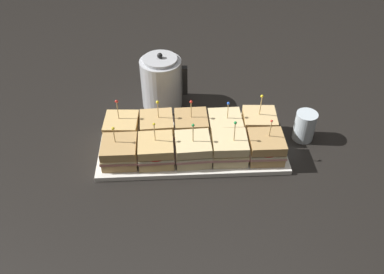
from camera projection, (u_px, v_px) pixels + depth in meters
ground_plane at (192, 150)px, 1.41m from camera, size 6.00×6.00×0.00m
serving_platter at (192, 148)px, 1.41m from camera, size 0.64×0.27×0.02m
sandwich_front_far_left at (120, 152)px, 1.32m from camera, size 0.12×0.12×0.14m
sandwich_front_left at (156, 151)px, 1.32m from camera, size 0.12×0.12×0.15m
sandwich_front_center at (193, 149)px, 1.33m from camera, size 0.12×0.12×0.15m
sandwich_front_right at (229, 148)px, 1.34m from camera, size 0.12×0.12×0.16m
sandwich_front_far_right at (266, 147)px, 1.34m from camera, size 0.12×0.12×0.15m
sandwich_back_far_left at (122, 129)px, 1.41m from camera, size 0.12×0.12×0.16m
sandwich_back_left at (157, 127)px, 1.42m from camera, size 0.12×0.12×0.15m
sandwich_back_center at (191, 126)px, 1.42m from camera, size 0.12×0.12×0.15m
sandwich_back_right at (225, 126)px, 1.43m from camera, size 0.12×0.12×0.14m
sandwich_back_far_right at (259, 124)px, 1.43m from camera, size 0.13×0.13×0.16m
kettle_steel at (162, 82)px, 1.55m from camera, size 0.18×0.16×0.23m
drinking_glass at (305, 126)px, 1.43m from camera, size 0.07×0.07×0.11m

